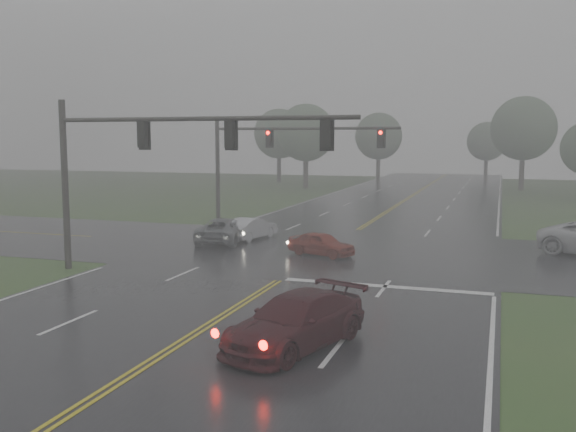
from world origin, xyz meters
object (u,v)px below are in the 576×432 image
(sedan_maroon, at_px, (296,347))
(car_grey, at_px, (224,242))
(sedan_red, at_px, (321,256))
(signal_gantry_near, at_px, (146,152))
(sedan_silver, at_px, (251,239))
(signal_gantry_far, at_px, (271,149))

(sedan_maroon, distance_m, car_grey, 19.34)
(sedan_red, xyz_separation_m, signal_gantry_near, (-6.09, -6.82, 5.46))
(signal_gantry_near, bearing_deg, car_grey, 92.85)
(sedan_red, bearing_deg, sedan_maroon, -147.58)
(signal_gantry_near, bearing_deg, sedan_red, 48.23)
(sedan_maroon, height_order, sedan_silver, sedan_maroon)
(sedan_maroon, relative_size, signal_gantry_near, 0.38)
(signal_gantry_far, bearing_deg, car_grey, -91.24)
(sedan_maroon, height_order, sedan_red, sedan_maroon)
(car_grey, bearing_deg, signal_gantry_far, -99.90)
(car_grey, bearing_deg, sedan_silver, -135.11)
(sedan_maroon, bearing_deg, sedan_silver, 133.96)
(sedan_silver, bearing_deg, car_grey, 64.69)
(sedan_red, relative_size, signal_gantry_far, 0.28)
(signal_gantry_far, bearing_deg, signal_gantry_near, -88.99)
(sedan_maroon, bearing_deg, signal_gantry_near, 159.57)
(sedan_red, xyz_separation_m, sedan_silver, (-5.45, 3.86, 0.00))
(signal_gantry_near, xyz_separation_m, signal_gantry_far, (-0.30, 16.75, -0.15))
(car_grey, distance_m, signal_gantry_near, 10.71)
(sedan_red, distance_m, signal_gantry_far, 12.94)
(sedan_silver, xyz_separation_m, signal_gantry_near, (-0.64, -10.68, 5.46))
(signal_gantry_near, distance_m, signal_gantry_far, 16.75)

